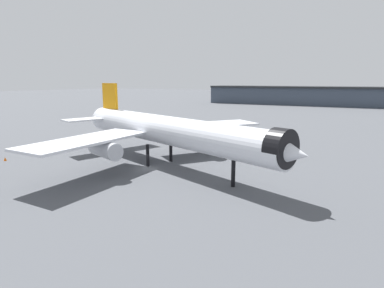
% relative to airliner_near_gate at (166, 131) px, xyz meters
% --- Properties ---
extents(ground, '(900.00, 900.00, 0.00)m').
position_rel_airliner_near_gate_xyz_m(ground, '(-2.20, -3.56, -7.17)').
color(ground, '#4C4F54').
extents(airliner_near_gate, '(59.20, 52.74, 16.28)m').
position_rel_airliner_near_gate_xyz_m(airliner_near_gate, '(0.00, 0.00, 0.00)').
color(airliner_near_gate, silver).
rests_on(airliner_near_gate, ground).
extents(baggage_cart_trailing, '(2.60, 2.22, 1.82)m').
position_rel_airliner_near_gate_xyz_m(baggage_cart_trailing, '(14.54, 34.29, -6.19)').
color(baggage_cart_trailing, black).
rests_on(baggage_cart_trailing, ground).
extents(traffic_cone_near_nose, '(0.63, 0.63, 0.78)m').
position_rel_airliner_near_gate_xyz_m(traffic_cone_near_nose, '(-32.44, -13.74, -6.78)').
color(traffic_cone_near_nose, '#F2600C').
rests_on(traffic_cone_near_nose, ground).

